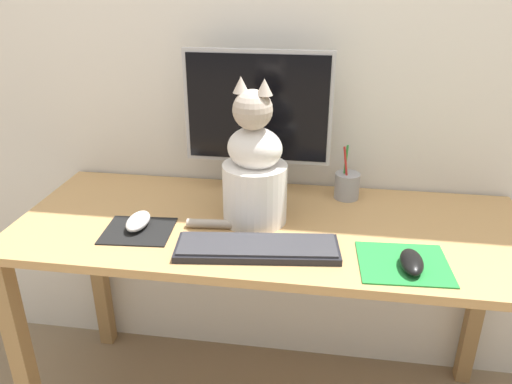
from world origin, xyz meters
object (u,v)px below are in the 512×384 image
at_px(monitor, 258,117).
at_px(cat, 254,171).
at_px(computer_mouse_right, 412,262).
at_px(computer_mouse_left, 138,221).
at_px(keyboard, 257,248).
at_px(pen_cup, 347,185).

bearing_deg(monitor, cat, -84.44).
bearing_deg(computer_mouse_right, monitor, 138.32).
distance_m(computer_mouse_left, cat, 0.36).
bearing_deg(keyboard, computer_mouse_right, -10.79).
xyz_separation_m(computer_mouse_left, pen_cup, (0.58, 0.30, 0.02)).
height_order(computer_mouse_left, pen_cup, pen_cup).
relative_size(monitor, pen_cup, 2.64).
height_order(keyboard, cat, cat).
distance_m(computer_mouse_right, pen_cup, 0.43).
relative_size(keyboard, computer_mouse_left, 3.83).
xyz_separation_m(computer_mouse_right, pen_cup, (-0.15, 0.40, 0.02)).
height_order(keyboard, computer_mouse_left, computer_mouse_left).
bearing_deg(computer_mouse_left, cat, 16.99).
bearing_deg(computer_mouse_left, computer_mouse_right, -8.00).
bearing_deg(monitor, computer_mouse_left, -136.18).
height_order(monitor, computer_mouse_right, monitor).
distance_m(computer_mouse_right, cat, 0.48).
height_order(keyboard, computer_mouse_right, computer_mouse_right).
xyz_separation_m(computer_mouse_left, computer_mouse_right, (0.73, -0.10, -0.00)).
bearing_deg(computer_mouse_right, cat, 154.48).
xyz_separation_m(monitor, keyboard, (0.05, -0.36, -0.24)).
bearing_deg(pen_cup, monitor, -177.75).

